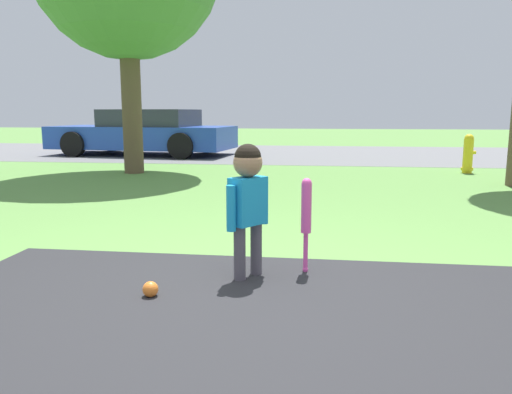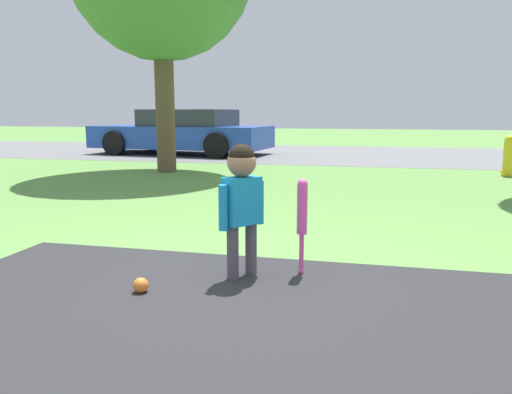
{
  "view_description": "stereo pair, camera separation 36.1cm",
  "coord_description": "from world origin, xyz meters",
  "px_view_note": "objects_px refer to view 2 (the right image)",
  "views": [
    {
      "loc": [
        0.51,
        -2.59,
        1.08
      ],
      "look_at": [
        0.05,
        0.94,
        0.47
      ],
      "focal_mm": 35.0,
      "sensor_mm": 36.0,
      "label": 1
    },
    {
      "loc": [
        0.87,
        -2.53,
        1.08
      ],
      "look_at": [
        0.05,
        0.94,
        0.47
      ],
      "focal_mm": 35.0,
      "sensor_mm": 36.0,
      "label": 2
    }
  ],
  "objects_px": {
    "baseball_bat": "(302,213)",
    "fire_hydrant": "(509,156)",
    "sports_ball": "(141,285)",
    "parked_car": "(183,133)",
    "child": "(242,192)"
  },
  "relations": [
    {
      "from": "baseball_bat",
      "to": "fire_hydrant",
      "type": "distance_m",
      "value": 6.55
    },
    {
      "from": "baseball_bat",
      "to": "fire_hydrant",
      "type": "relative_size",
      "value": 0.93
    },
    {
      "from": "sports_ball",
      "to": "parked_car",
      "type": "bearing_deg",
      "value": 110.02
    },
    {
      "from": "child",
      "to": "parked_car",
      "type": "distance_m",
      "value": 9.92
    },
    {
      "from": "child",
      "to": "parked_car",
      "type": "relative_size",
      "value": 0.19
    },
    {
      "from": "child",
      "to": "sports_ball",
      "type": "distance_m",
      "value": 0.86
    },
    {
      "from": "baseball_bat",
      "to": "sports_ball",
      "type": "xyz_separation_m",
      "value": [
        -0.89,
        -0.59,
        -0.37
      ]
    },
    {
      "from": "baseball_bat",
      "to": "fire_hydrant",
      "type": "bearing_deg",
      "value": 65.87
    },
    {
      "from": "parked_car",
      "to": "child",
      "type": "bearing_deg",
      "value": 119.67
    },
    {
      "from": "child",
      "to": "sports_ball",
      "type": "bearing_deg",
      "value": 165.74
    },
    {
      "from": "sports_ball",
      "to": "parked_car",
      "type": "height_order",
      "value": "parked_car"
    },
    {
      "from": "child",
      "to": "sports_ball",
      "type": "relative_size",
      "value": 9.39
    },
    {
      "from": "baseball_bat",
      "to": "sports_ball",
      "type": "relative_size",
      "value": 6.91
    },
    {
      "from": "parked_car",
      "to": "fire_hydrant",
      "type": "bearing_deg",
      "value": 163.26
    },
    {
      "from": "sports_ball",
      "to": "parked_car",
      "type": "xyz_separation_m",
      "value": [
        -3.47,
        9.51,
        0.5
      ]
    }
  ]
}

